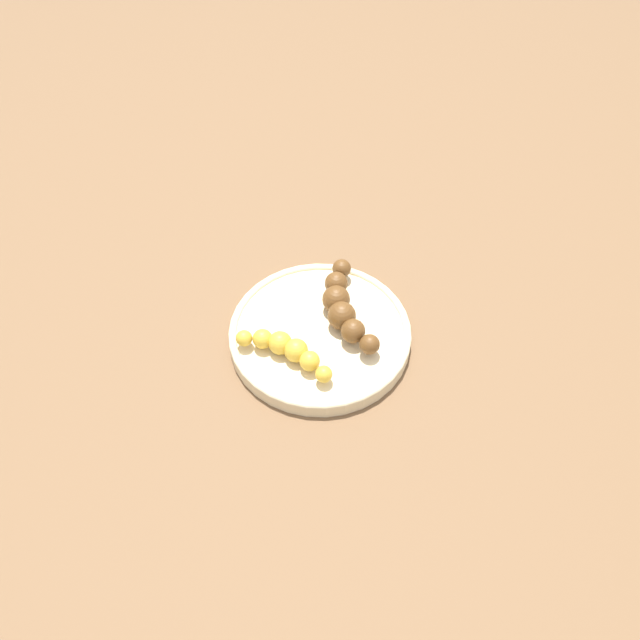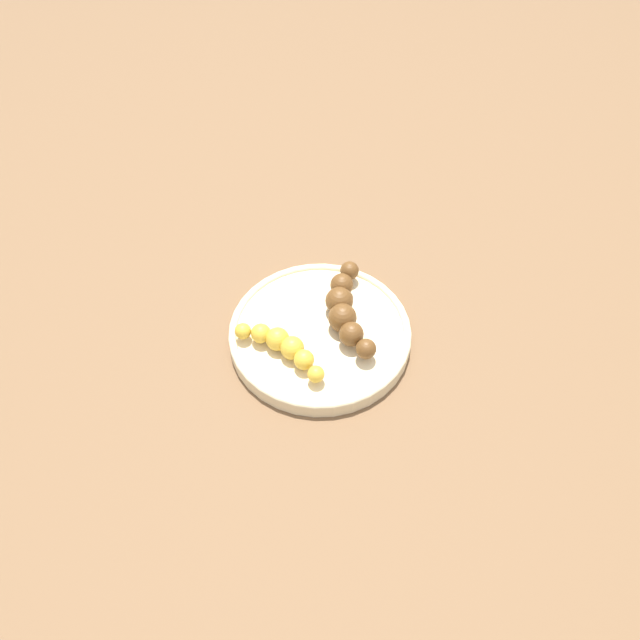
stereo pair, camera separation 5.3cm
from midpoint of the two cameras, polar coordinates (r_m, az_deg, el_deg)
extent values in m
plane|color=brown|center=(0.75, -2.04, -1.93)|extent=(2.40, 2.40, 0.00)
cylinder|color=beige|center=(0.74, -2.06, -1.51)|extent=(0.23, 0.23, 0.02)
torus|color=beige|center=(0.73, -2.08, -1.08)|extent=(0.23, 0.23, 0.01)
sphere|color=#593819|center=(0.78, 0.15, 4.95)|extent=(0.02, 0.02, 0.02)
sphere|color=#593819|center=(0.76, -0.42, 3.51)|extent=(0.03, 0.03, 0.03)
sphere|color=#593819|center=(0.74, -0.48, 1.94)|extent=(0.04, 0.04, 0.04)
sphere|color=#593819|center=(0.72, 0.02, 0.34)|extent=(0.04, 0.04, 0.04)
sphere|color=#593819|center=(0.71, 1.09, -1.18)|extent=(0.03, 0.03, 0.03)
sphere|color=#593819|center=(0.70, 2.67, -2.48)|extent=(0.02, 0.02, 0.02)
sphere|color=gold|center=(0.68, -2.27, -5.42)|extent=(0.02, 0.02, 0.02)
sphere|color=gold|center=(0.69, -3.24, -4.11)|extent=(0.02, 0.02, 0.02)
sphere|color=gold|center=(0.70, -4.54, -3.07)|extent=(0.03, 0.03, 0.03)
sphere|color=gold|center=(0.71, -6.07, -2.33)|extent=(0.03, 0.03, 0.03)
sphere|color=gold|center=(0.71, -7.76, -1.93)|extent=(0.02, 0.02, 0.02)
sphere|color=gold|center=(0.72, -9.53, -1.86)|extent=(0.02, 0.02, 0.02)
camera|label=1|loc=(0.03, -92.13, -2.62)|focal=32.85mm
camera|label=2|loc=(0.03, 87.87, 2.62)|focal=32.85mm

